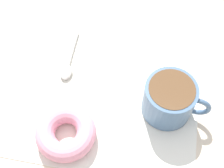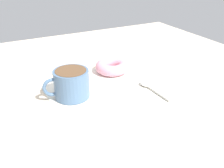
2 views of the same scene
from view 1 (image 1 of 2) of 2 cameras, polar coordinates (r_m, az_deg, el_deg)
The scene contains 5 objects.
ground_plane at distance 62.27cm, azimuth -1.67°, elevation -1.82°, with size 120.00×120.00×2.00cm, color beige.
napkin at distance 61.41cm, azimuth 0.00°, elevation -1.02°, with size 33.86×33.86×0.30cm, color white.
coffee_cup at distance 56.73cm, azimuth 10.53°, elevation -2.73°, with size 12.22×9.25×7.56cm.
donut at distance 56.03cm, azimuth -8.45°, elevation -8.81°, with size 10.76×10.76×3.46cm, color pink.
spoon at distance 64.35cm, azimuth -8.03°, elevation 3.29°, with size 2.56×12.48×0.90cm.
Camera 1 is at (-8.06, 29.04, 53.50)cm, focal length 50.00 mm.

